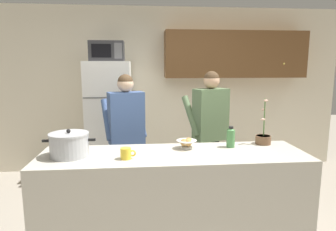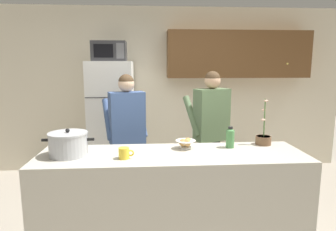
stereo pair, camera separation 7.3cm
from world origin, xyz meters
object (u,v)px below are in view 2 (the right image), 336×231
person_by_sink (211,122)px  potted_orchid (263,138)px  person_near_pot (127,126)px  cooking_pot (68,144)px  coffee_mug (124,153)px  bottle_near_edge (230,137)px  microwave (109,51)px  bread_bowl (186,143)px  refrigerator (112,121)px

person_by_sink → potted_orchid: (0.37, -0.71, -0.03)m
person_near_pot → cooking_pot: bearing=-115.8°
person_by_sink → cooking_pot: size_ratio=3.66×
coffee_mug → bottle_near_edge: bottle_near_edge is taller
cooking_pot → bottle_near_edge: 1.48m
person_near_pot → coffee_mug: size_ratio=12.19×
cooking_pot → coffee_mug: 0.51m
bottle_near_edge → microwave: bearing=128.1°
cooking_pot → bread_bowl: (1.04, 0.14, -0.05)m
refrigerator → cooking_pot: refrigerator is taller
coffee_mug → bread_bowl: (0.55, 0.26, 0.00)m
refrigerator → bread_bowl: refrigerator is taller
refrigerator → microwave: (0.00, -0.02, 1.02)m
coffee_mug → potted_orchid: (1.34, 0.36, 0.01)m
refrigerator → bread_bowl: 1.93m
cooking_pot → bottle_near_edge: size_ratio=2.19×
refrigerator → bottle_near_edge: bearing=-52.2°
coffee_mug → bottle_near_edge: size_ratio=0.64×
cooking_pot → potted_orchid: potted_orchid is taller
refrigerator → microwave: bearing=-89.9°
bottle_near_edge → potted_orchid: bearing=13.1°
microwave → coffee_mug: bearing=-80.3°
person_by_sink → bread_bowl: size_ratio=8.53×
bread_bowl → cooking_pot: bearing=-172.3°
bottle_near_edge → person_by_sink: bearing=90.9°
person_near_pot → potted_orchid: person_near_pot is taller
coffee_mug → potted_orchid: bearing=14.9°
person_near_pot → cooking_pot: size_ratio=3.58×
microwave → person_near_pot: microwave is taller
cooking_pot → microwave: bearing=85.1°
coffee_mug → bottle_near_edge: (0.98, 0.27, 0.05)m
person_near_pot → cooking_pot: 1.02m
person_by_sink → potted_orchid: person_by_sink is taller
cooking_pot → person_by_sink: bearing=33.1°
person_by_sink → coffee_mug: person_by_sink is taller
person_near_pot → person_by_sink: person_by_sink is taller
refrigerator → coffee_mug: refrigerator is taller
microwave → bread_bowl: (0.89, -1.69, -0.92)m
bread_bowl → person_near_pot: bearing=127.7°
refrigerator → potted_orchid: 2.33m
refrigerator → bread_bowl: (0.89, -1.71, 0.10)m
person_near_pot → coffee_mug: bearing=-87.5°
refrigerator → bottle_near_edge: size_ratio=8.60×
refrigerator → microwave: microwave is taller
microwave → bottle_near_edge: bearing=-51.9°
refrigerator → cooking_pot: (-0.16, -1.85, 0.15)m
potted_orchid → refrigerator: bearing=136.1°
microwave → coffee_mug: 2.18m
microwave → cooking_pot: 2.03m
microwave → person_by_sink: size_ratio=0.29×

